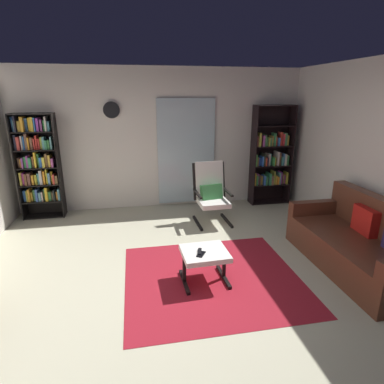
{
  "coord_description": "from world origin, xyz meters",
  "views": [
    {
      "loc": [
        -0.54,
        -3.06,
        2.11
      ],
      "look_at": [
        0.21,
        0.96,
        0.84
      ],
      "focal_mm": 29.41,
      "sensor_mm": 36.0,
      "label": 1
    }
  ],
  "objects": [
    {
      "name": "glass_door_panel",
      "position": [
        0.45,
        2.83,
        1.05
      ],
      "size": [
        1.1,
        0.01,
        2.0
      ],
      "primitive_type": "cube",
      "color": "silver"
    },
    {
      "name": "ground_plane",
      "position": [
        0.0,
        0.0,
        0.0
      ],
      "size": [
        7.02,
        7.02,
        0.0
      ],
      "primitive_type": "plane",
      "color": "beige"
    },
    {
      "name": "area_rug",
      "position": [
        0.31,
        0.14,
        0.0
      ],
      "size": [
        2.06,
        1.88,
        0.01
      ],
      "primitive_type": "cube",
      "color": "maroon",
      "rests_on": "ground"
    },
    {
      "name": "lounge_armchair",
      "position": [
        0.72,
        1.9,
        0.53
      ],
      "size": [
        0.58,
        0.67,
        1.02
      ],
      "color": "black",
      "rests_on": "ground"
    },
    {
      "name": "ottoman",
      "position": [
        0.2,
        0.09,
        0.33
      ],
      "size": [
        0.54,
        0.5,
        0.4
      ],
      "color": "white",
      "rests_on": "ground"
    },
    {
      "name": "bookshelf_near_sofa",
      "position": [
        2.1,
        2.66,
        0.92
      ],
      "size": [
        0.78,
        0.3,
        1.93
      ],
      "color": "black",
      "rests_on": "ground"
    },
    {
      "name": "tv_remote",
      "position": [
        0.14,
        0.07,
        0.41
      ],
      "size": [
        0.07,
        0.15,
        0.02
      ],
      "primitive_type": "cube",
      "rotation": [
        0.0,
        0.0,
        -0.25
      ],
      "color": "black",
      "rests_on": "ottoman"
    },
    {
      "name": "wall_clock",
      "position": [
        -0.89,
        2.82,
        1.85
      ],
      "size": [
        0.29,
        0.03,
        0.29
      ],
      "color": "silver"
    },
    {
      "name": "wall_back",
      "position": [
        0.0,
        2.9,
        1.3
      ],
      "size": [
        5.6,
        0.06,
        2.6
      ],
      "primitive_type": "cube",
      "color": "silver",
      "rests_on": "ground"
    },
    {
      "name": "bookshelf_near_tv",
      "position": [
        -2.18,
        2.66,
        0.98
      ],
      "size": [
        0.69,
        0.3,
        1.82
      ],
      "color": "black",
      "rests_on": "ground"
    },
    {
      "name": "leather_sofa",
      "position": [
        2.19,
        0.04,
        0.31
      ],
      "size": [
        0.87,
        1.9,
        0.88
      ],
      "color": "brown",
      "rests_on": "ground"
    },
    {
      "name": "cell_phone",
      "position": [
        0.14,
        0.02,
        0.4
      ],
      "size": [
        0.13,
        0.15,
        0.01
      ],
      "primitive_type": "cube",
      "rotation": [
        0.0,
        0.0,
        -0.55
      ],
      "color": "black",
      "rests_on": "ottoman"
    }
  ]
}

